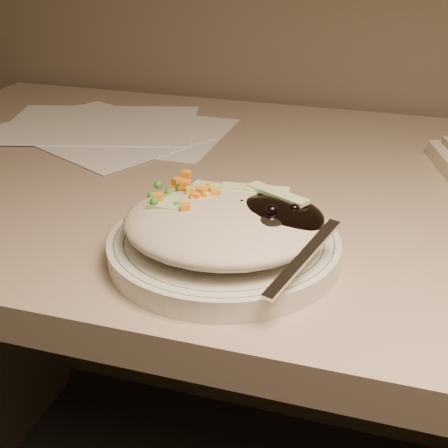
% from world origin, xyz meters
% --- Properties ---
extents(desk, '(1.40, 0.70, 0.74)m').
position_xyz_m(desk, '(0.00, 1.38, 0.54)').
color(desk, gray).
rests_on(desk, ground).
extents(plate, '(0.23, 0.23, 0.02)m').
position_xyz_m(plate, '(-0.09, 1.17, 0.75)').
color(plate, silver).
rests_on(plate, desk).
extents(plate_rim, '(0.22, 0.22, 0.00)m').
position_xyz_m(plate_rim, '(-0.09, 1.17, 0.76)').
color(plate_rim, '#144723').
rests_on(plate_rim, plate).
extents(meal, '(0.21, 0.19, 0.05)m').
position_xyz_m(meal, '(-0.08, 1.17, 0.78)').
color(meal, '#B8AC95').
rests_on(meal, plate).
extents(papers, '(0.38, 0.34, 0.00)m').
position_xyz_m(papers, '(-0.38, 1.50, 0.74)').
color(papers, white).
rests_on(papers, desk).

